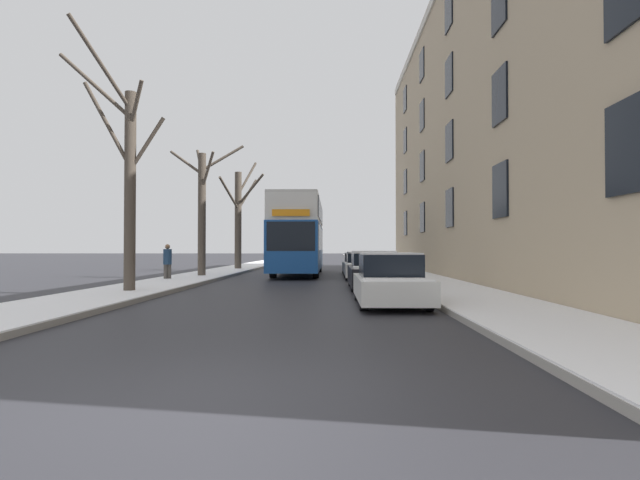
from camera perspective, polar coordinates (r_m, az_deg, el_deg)
ground_plane at (r=5.30m, az=-14.47°, el=-17.58°), size 320.00×320.00×0.00m
sidewalk_left at (r=58.31m, az=-5.37°, el=-2.42°), size 2.91×130.00×0.16m
sidewalk_right at (r=58.05m, az=5.45°, el=-2.43°), size 2.91×130.00×0.16m
terrace_facade_right at (r=26.35m, az=24.43°, el=12.90°), size 9.10×40.07×15.61m
bare_tree_left_0 at (r=17.64m, az=-21.22°, el=6.86°), size 3.58×2.26×8.40m
bare_tree_left_1 at (r=26.37m, az=-13.30°, el=3.53°), size 3.86×1.70×6.98m
bare_tree_left_2 at (r=35.06m, az=-9.25°, el=2.77°), size 2.68×4.41×7.76m
double_decker_bus at (r=29.35m, az=-2.43°, el=0.85°), size 2.60×11.53×4.36m
parked_car_0 at (r=13.60m, az=8.01°, el=-4.66°), size 1.80×4.18×1.41m
parked_car_1 at (r=18.90m, az=6.14°, el=-3.58°), size 1.82×4.53×1.44m
parked_car_2 at (r=25.07m, az=4.97°, el=-3.02°), size 1.87×4.17×1.36m
parked_car_3 at (r=30.09m, az=4.37°, el=-2.76°), size 1.85×4.12×1.27m
pedestrian_left_sidewalk at (r=23.79m, az=-17.04°, el=-2.34°), size 0.38×0.38×1.73m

